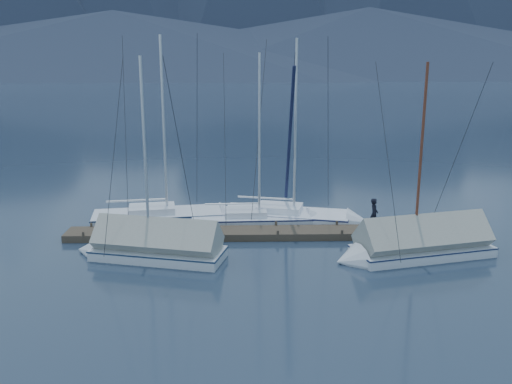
% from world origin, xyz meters
% --- Properties ---
extents(ground, '(1000.00, 1000.00, 0.00)m').
position_xyz_m(ground, '(0.00, 0.00, 0.00)').
color(ground, '#162233').
rests_on(ground, ground).
extents(dock, '(18.00, 1.50, 0.54)m').
position_xyz_m(dock, '(0.00, 2.00, 0.11)').
color(dock, '#382D23').
rests_on(dock, ground).
extents(mooring_posts, '(15.12, 1.52, 0.35)m').
position_xyz_m(mooring_posts, '(-0.50, 2.00, 0.35)').
color(mooring_posts, '#382D23').
rests_on(mooring_posts, ground).
extents(sailboat_open_left, '(8.09, 3.63, 10.37)m').
position_xyz_m(sailboat_open_left, '(-4.05, 4.83, 0.18)').
color(sailboat_open_left, silver).
rests_on(sailboat_open_left, ground).
extents(sailboat_open_mid, '(7.20, 3.07, 9.43)m').
position_xyz_m(sailboat_open_mid, '(0.72, 4.16, 0.17)').
color(sailboat_open_mid, silver).
rests_on(sailboat_open_mid, ground).
extents(sailboat_open_right, '(8.00, 3.97, 10.19)m').
position_xyz_m(sailboat_open_right, '(2.57, 4.42, 0.18)').
color(sailboat_open_right, white).
rests_on(sailboat_open_right, ground).
extents(sailboat_covered_near, '(7.29, 3.71, 9.07)m').
position_xyz_m(sailboat_covered_near, '(6.58, -0.89, 0.45)').
color(sailboat_covered_near, silver).
rests_on(sailboat_covered_near, ground).
extents(sailboat_covered_far, '(6.87, 3.49, 9.24)m').
position_xyz_m(sailboat_covered_far, '(-4.74, -0.70, 0.45)').
color(sailboat_covered_far, silver).
rests_on(sailboat_covered_far, ground).
extents(person, '(0.51, 0.65, 1.55)m').
position_xyz_m(person, '(5.60, 1.85, 1.11)').
color(person, black).
rests_on(person, dock).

